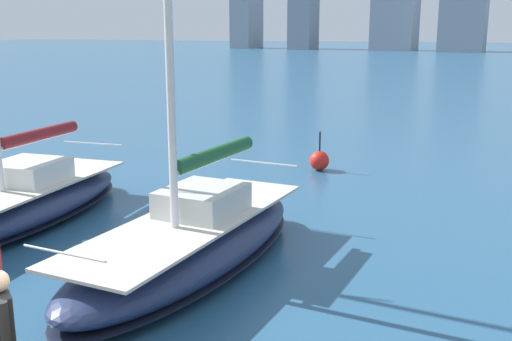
% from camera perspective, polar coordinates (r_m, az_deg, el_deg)
% --- Properties ---
extents(sailboat_forest, '(2.51, 7.87, 9.33)m').
position_cam_1_polar(sailboat_forest, '(12.58, -6.09, -6.56)').
color(sailboat_forest, navy).
rests_on(sailboat_forest, ground).
extents(sailboat_maroon, '(3.85, 8.17, 10.40)m').
position_cam_1_polar(sailboat_maroon, '(16.75, -21.56, -2.60)').
color(sailboat_maroon, navy).
rests_on(sailboat_maroon, ground).
extents(person_black_shirt, '(0.55, 0.44, 1.79)m').
position_cam_1_polar(person_black_shirt, '(7.23, -22.94, -14.01)').
color(person_black_shirt, '#2D3347').
rests_on(person_black_shirt, dock_pier).
extents(channel_buoy, '(0.70, 0.70, 1.40)m').
position_cam_1_polar(channel_buoy, '(21.52, 6.06, 0.95)').
color(channel_buoy, red).
rests_on(channel_buoy, ground).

